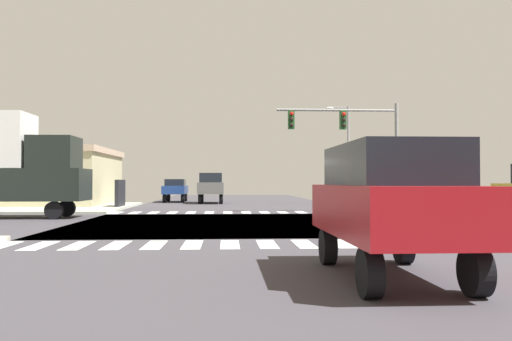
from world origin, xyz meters
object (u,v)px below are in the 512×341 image
(street_lamp, at_px, (345,145))
(sedan_leading_1, at_px, (383,198))
(suv_middle_3, at_px, (389,198))
(box_truck_farside_1, at_px, (2,163))
(suv_trailing_2, at_px, (211,185))
(bank_building, at_px, (0,177))
(sedan_outer_2, at_px, (175,188))
(traffic_signal_mast, at_px, (349,131))

(street_lamp, distance_m, sedan_leading_1, 21.19)
(suv_middle_3, bearing_deg, box_truck_farside_1, 129.73)
(suv_trailing_2, bearing_deg, sedan_leading_1, 105.82)
(bank_building, distance_m, suv_middle_3, 33.45)
(box_truck_farside_1, xyz_separation_m, suv_middle_3, (13.19, -15.87, -1.17))
(suv_middle_3, distance_m, sedan_outer_2, 35.29)
(traffic_signal_mast, bearing_deg, bank_building, 159.20)
(box_truck_farside_1, xyz_separation_m, sedan_outer_2, (6.19, 18.72, -1.45))
(sedan_outer_2, bearing_deg, bank_building, 30.28)
(sedan_outer_2, bearing_deg, street_lamp, 158.66)
(suv_middle_3, bearing_deg, sedan_outer_2, 101.44)
(bank_building, distance_m, sedan_outer_2, 13.12)
(street_lamp, height_order, bank_building, street_lamp)
(street_lamp, relative_size, suv_trailing_2, 1.58)
(bank_building, bearing_deg, suv_middle_3, -56.81)
(bank_building, relative_size, box_truck_farside_1, 2.29)
(bank_building, xyz_separation_m, suv_middle_3, (18.31, -27.99, -0.59))
(bank_building, bearing_deg, suv_trailing_2, 16.00)
(sedan_leading_1, bearing_deg, suv_trailing_2, 15.82)
(street_lamp, xyz_separation_m, suv_trailing_2, (-9.97, 2.57, -3.01))
(sedan_leading_1, relative_size, suv_middle_3, 0.93)
(bank_building, bearing_deg, sedan_leading_1, -42.48)
(traffic_signal_mast, xyz_separation_m, bank_building, (-22.21, 8.44, -2.48))
(street_lamp, relative_size, bank_building, 0.44)
(box_truck_farside_1, distance_m, suv_middle_3, 20.67)
(street_lamp, height_order, box_truck_farside_1, street_lamp)
(suv_trailing_2, xyz_separation_m, sedan_outer_2, (-3.00, 2.50, -0.28))
(traffic_signal_mast, height_order, suv_middle_3, traffic_signal_mast)
(street_lamp, xyz_separation_m, bank_building, (-24.27, -1.53, -2.43))
(bank_building, xyz_separation_m, sedan_leading_1, (20.88, -19.12, -0.86))
(sedan_leading_1, distance_m, sedan_outer_2, 27.45)
(street_lamp, bearing_deg, box_truck_farside_1, -144.52)
(traffic_signal_mast, relative_size, sedan_outer_2, 1.58)
(suv_middle_3, bearing_deg, bank_building, 123.19)
(street_lamp, xyz_separation_m, suv_middle_3, (-5.97, -29.52, -3.01))
(traffic_signal_mast, bearing_deg, box_truck_farside_1, -167.84)
(suv_trailing_2, xyz_separation_m, suv_middle_3, (4.00, -32.09, 0.00))
(traffic_signal_mast, relative_size, suv_trailing_2, 1.47)
(box_truck_farside_1, height_order, suv_trailing_2, box_truck_farside_1)
(traffic_signal_mast, distance_m, street_lamp, 10.18)
(sedan_outer_2, bearing_deg, traffic_signal_mast, 125.96)
(sedan_outer_2, bearing_deg, box_truck_farside_1, 71.70)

